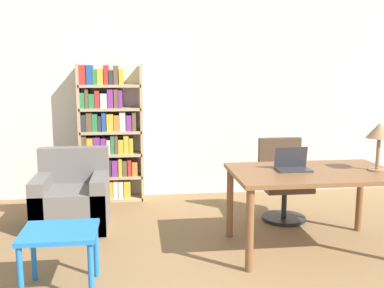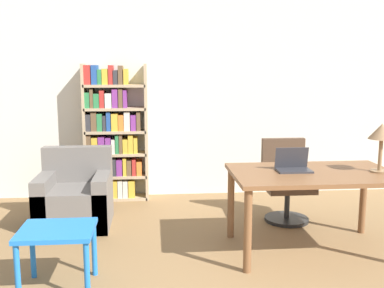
{
  "view_description": "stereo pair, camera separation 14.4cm",
  "coord_description": "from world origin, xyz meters",
  "px_view_note": "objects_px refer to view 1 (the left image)",
  "views": [
    {
      "loc": [
        -0.73,
        -1.6,
        1.74
      ],
      "look_at": [
        -0.21,
        2.6,
        1.03
      ],
      "focal_mm": 42.0,
      "sensor_mm": 36.0,
      "label": 1
    },
    {
      "loc": [
        -0.58,
        -1.61,
        1.74
      ],
      "look_at": [
        -0.21,
        2.6,
        1.03
      ],
      "focal_mm": 42.0,
      "sensor_mm": 36.0,
      "label": 2
    }
  ],
  "objects_px": {
    "desk": "(312,181)",
    "laptop": "(292,165)",
    "table_lamp": "(379,133)",
    "side_table_blue": "(60,240)",
    "armchair": "(72,200)",
    "bookshelf": "(108,137)",
    "office_chair": "(283,182)"
  },
  "relations": [
    {
      "from": "desk",
      "to": "laptop",
      "type": "height_order",
      "value": "laptop"
    },
    {
      "from": "desk",
      "to": "table_lamp",
      "type": "distance_m",
      "value": 0.77
    },
    {
      "from": "side_table_blue",
      "to": "armchair",
      "type": "bearing_deg",
      "value": 94.38
    },
    {
      "from": "bookshelf",
      "to": "armchair",
      "type": "bearing_deg",
      "value": -109.49
    },
    {
      "from": "armchair",
      "to": "bookshelf",
      "type": "xyz_separation_m",
      "value": [
        0.35,
        0.99,
        0.57
      ]
    },
    {
      "from": "laptop",
      "to": "bookshelf",
      "type": "relative_size",
      "value": 0.18
    },
    {
      "from": "laptop",
      "to": "office_chair",
      "type": "distance_m",
      "value": 0.97
    },
    {
      "from": "table_lamp",
      "to": "armchair",
      "type": "height_order",
      "value": "table_lamp"
    },
    {
      "from": "desk",
      "to": "side_table_blue",
      "type": "xyz_separation_m",
      "value": [
        -2.27,
        -0.57,
        -0.26
      ]
    },
    {
      "from": "office_chair",
      "to": "side_table_blue",
      "type": "xyz_separation_m",
      "value": [
        -2.29,
        -1.5,
        -0.02
      ]
    },
    {
      "from": "table_lamp",
      "to": "office_chair",
      "type": "height_order",
      "value": "table_lamp"
    },
    {
      "from": "laptop",
      "to": "armchair",
      "type": "relative_size",
      "value": 0.38
    },
    {
      "from": "table_lamp",
      "to": "office_chair",
      "type": "bearing_deg",
      "value": 121.31
    },
    {
      "from": "laptop",
      "to": "table_lamp",
      "type": "bearing_deg",
      "value": -8.32
    },
    {
      "from": "side_table_blue",
      "to": "bookshelf",
      "type": "distance_m",
      "value": 2.56
    },
    {
      "from": "laptop",
      "to": "bookshelf",
      "type": "height_order",
      "value": "bookshelf"
    },
    {
      "from": "desk",
      "to": "office_chair",
      "type": "bearing_deg",
      "value": 88.61
    },
    {
      "from": "desk",
      "to": "side_table_blue",
      "type": "bearing_deg",
      "value": -165.9
    },
    {
      "from": "table_lamp",
      "to": "side_table_blue",
      "type": "relative_size",
      "value": 0.79
    },
    {
      "from": "desk",
      "to": "office_chair",
      "type": "xyz_separation_m",
      "value": [
        0.02,
        0.93,
        -0.24
      ]
    },
    {
      "from": "desk",
      "to": "bookshelf",
      "type": "distance_m",
      "value": 2.82
    },
    {
      "from": "desk",
      "to": "table_lamp",
      "type": "height_order",
      "value": "table_lamp"
    },
    {
      "from": "desk",
      "to": "table_lamp",
      "type": "relative_size",
      "value": 3.36
    },
    {
      "from": "office_chair",
      "to": "side_table_blue",
      "type": "bearing_deg",
      "value": -146.88
    },
    {
      "from": "laptop",
      "to": "office_chair",
      "type": "height_order",
      "value": "laptop"
    },
    {
      "from": "laptop",
      "to": "table_lamp",
      "type": "height_order",
      "value": "table_lamp"
    },
    {
      "from": "table_lamp",
      "to": "armchair",
      "type": "distance_m",
      "value": 3.28
    },
    {
      "from": "laptop",
      "to": "office_chair",
      "type": "bearing_deg",
      "value": 76.76
    },
    {
      "from": "armchair",
      "to": "bookshelf",
      "type": "bearing_deg",
      "value": 70.51
    },
    {
      "from": "laptop",
      "to": "bookshelf",
      "type": "xyz_separation_m",
      "value": [
        -1.86,
        1.87,
        0.03
      ]
    },
    {
      "from": "table_lamp",
      "to": "armchair",
      "type": "xyz_separation_m",
      "value": [
        -3.0,
        1.0,
        -0.85
      ]
    },
    {
      "from": "table_lamp",
      "to": "bookshelf",
      "type": "bearing_deg",
      "value": 143.15
    }
  ]
}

